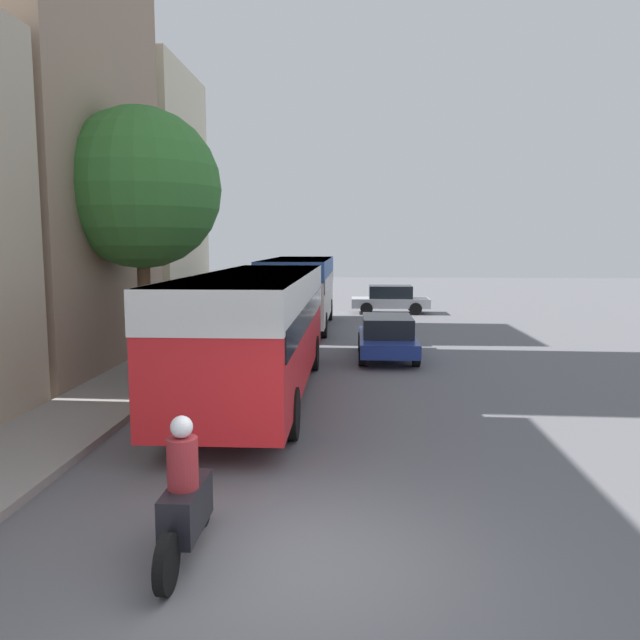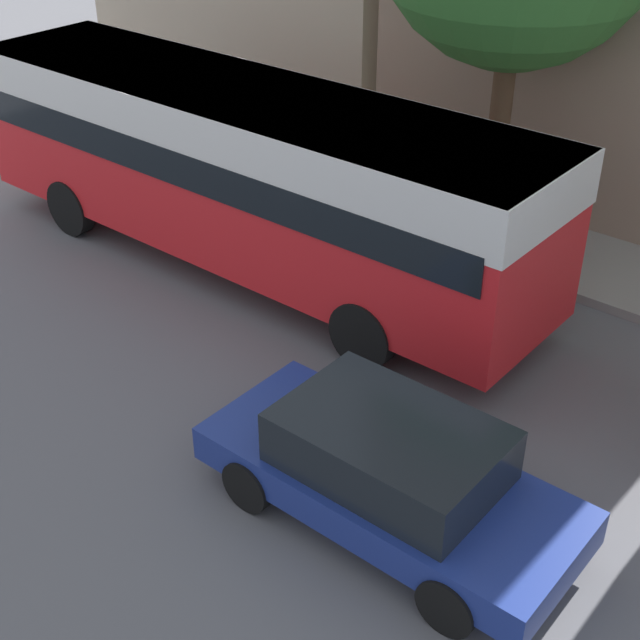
% 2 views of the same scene
% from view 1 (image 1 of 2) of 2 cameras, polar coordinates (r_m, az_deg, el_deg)
% --- Properties ---
extents(ground_plane, '(120.00, 120.00, 0.00)m').
position_cam_1_polar(ground_plane, '(7.73, -2.18, -21.44)').
color(ground_plane, slate).
extents(building_midblock, '(5.48, 8.14, 13.98)m').
position_cam_1_polar(building_midblock, '(20.52, -25.75, 15.67)').
color(building_midblock, gray).
rests_on(building_midblock, ground_plane).
extents(building_far_terrace, '(6.31, 6.28, 10.72)m').
position_cam_1_polar(building_far_terrace, '(27.86, -18.16, 10.18)').
color(building_far_terrace, beige).
rests_on(building_far_terrace, ground_plane).
extents(bus_lead, '(2.52, 10.47, 2.98)m').
position_cam_1_polar(bus_lead, '(14.85, -5.74, 0.28)').
color(bus_lead, red).
rests_on(bus_lead, ground_plane).
extents(bus_following, '(2.67, 9.14, 3.00)m').
position_cam_1_polar(bus_following, '(27.00, -1.92, 3.39)').
color(bus_following, silver).
rests_on(bus_following, ground_plane).
extents(motorcycle_behind_lead, '(0.38, 2.24, 1.73)m').
position_cam_1_polar(motorcycle_behind_lead, '(7.75, -12.23, -15.90)').
color(motorcycle_behind_lead, black).
rests_on(motorcycle_behind_lead, ground_plane).
extents(car_crossing, '(4.04, 1.84, 1.46)m').
position_cam_1_polar(car_crossing, '(32.92, 6.44, 1.94)').
color(car_crossing, '#B7B7BC').
rests_on(car_crossing, ground_plane).
extents(car_far_curb, '(1.83, 4.22, 1.36)m').
position_cam_1_polar(car_far_curb, '(20.07, 6.16, -1.46)').
color(car_far_curb, navy).
rests_on(car_far_curb, ground_plane).
extents(pedestrian_near_curb, '(0.42, 0.42, 1.83)m').
position_cam_1_polar(pedestrian_near_curb, '(15.39, -15.85, -2.94)').
color(pedestrian_near_curb, '#232838').
rests_on(pedestrian_near_curb, sidewalk).
extents(street_tree, '(4.38, 4.38, 7.20)m').
position_cam_1_polar(street_tree, '(18.08, -16.07, 11.44)').
color(street_tree, brown).
rests_on(street_tree, sidewalk).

